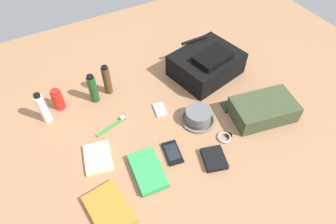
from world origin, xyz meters
The scene contains 16 objects.
ground_plane centered at (0.00, 0.00, -0.01)m, with size 2.64×2.02×0.02m, color #966A49.
backpack centered at (0.33, 0.18, 0.07)m, with size 0.38×0.33×0.15m.
toiletry_pouch centered at (0.39, -0.20, 0.04)m, with size 0.32×0.27×0.09m.
bucket_hat centered at (0.11, -0.08, 0.03)m, with size 0.16×0.16×0.06m.
toothpaste_tube centered at (-0.50, 0.26, 0.08)m, with size 0.04×0.04×0.17m.
sunscreen_spray centered at (-0.43, 0.31, 0.05)m, with size 0.05×0.05×0.11m.
shampoo_bottle centered at (-0.26, 0.28, 0.08)m, with size 0.04×0.04×0.16m.
cologne_bottle centered at (-0.18, 0.30, 0.08)m, with size 0.04×0.04×0.17m.
paperback_novel centered at (-0.41, -0.29, 0.01)m, with size 0.15×0.21×0.02m.
travel_guidebook centered at (-0.21, -0.22, 0.01)m, with size 0.13×0.20×0.03m.
cell_phone centered at (-0.08, -0.19, 0.01)m, with size 0.08×0.13×0.01m.
media_player centered at (-0.01, 0.06, 0.01)m, with size 0.07×0.09×0.01m.
wristwatch centered at (0.16, -0.23, 0.01)m, with size 0.07×0.06×0.01m.
toothbrush centered at (-0.25, 0.08, 0.01)m, with size 0.16×0.05×0.02m.
wallet centered at (0.06, -0.30, 0.01)m, with size 0.09×0.11×0.02m, color black.
notepad centered at (-0.37, -0.06, 0.01)m, with size 0.11×0.15×0.02m, color beige.
Camera 1 is at (-0.43, -0.77, 1.06)m, focal length 31.15 mm.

